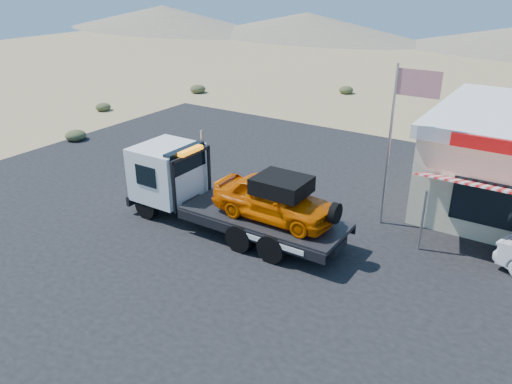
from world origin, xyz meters
TOP-DOWN VIEW (x-y plane):
  - ground at (0.00, 0.00)m, footprint 120.00×120.00m
  - asphalt_lot at (2.00, 3.00)m, footprint 32.00×24.00m
  - tow_truck at (0.10, 0.94)m, footprint 8.48×2.51m
  - flagpole at (4.93, 4.50)m, footprint 1.55×0.10m
  - desert_scrub at (-12.73, 11.16)m, footprint 26.83×32.50m
  - distant_hills at (-9.77, 55.14)m, footprint 126.00×48.00m

SIDE VIEW (x-z plane):
  - ground at x=0.00m, z-range 0.00..0.00m
  - asphalt_lot at x=2.00m, z-range 0.00..0.02m
  - desert_scrub at x=-12.73m, z-range -0.04..0.62m
  - tow_truck at x=0.10m, z-range 0.11..2.94m
  - distant_hills at x=-9.77m, z-range -0.21..3.99m
  - flagpole at x=4.93m, z-range 0.76..6.76m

